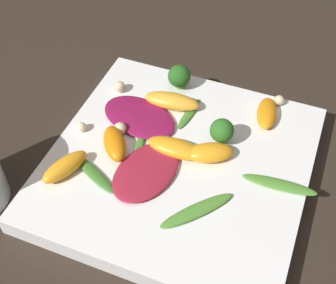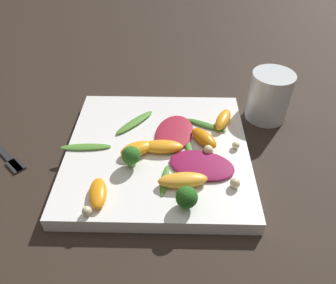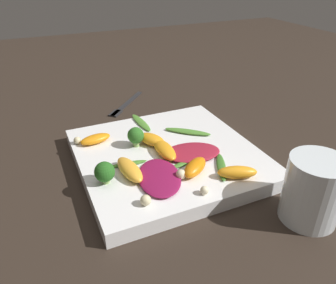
{
  "view_description": "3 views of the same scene",
  "coord_description": "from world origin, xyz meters",
  "views": [
    {
      "loc": [
        -0.34,
        -0.12,
        0.46
      ],
      "look_at": [
        0.01,
        0.02,
        0.04
      ],
      "focal_mm": 50.0,
      "sensor_mm": 36.0,
      "label": 1
    },
    {
      "loc": [
        0.41,
        0.03,
        0.4
      ],
      "look_at": [
        -0.0,
        0.02,
        0.04
      ],
      "focal_mm": 35.0,
      "sensor_mm": 36.0,
      "label": 2
    },
    {
      "loc": [
        0.2,
        0.45,
        0.33
      ],
      "look_at": [
        0.0,
        0.01,
        0.05
      ],
      "focal_mm": 35.0,
      "sensor_mm": 36.0,
      "label": 3
    }
  ],
  "objects": [
    {
      "name": "arugula_sprig_2",
      "position": [
        -0.01,
        0.05,
        0.03
      ],
      "size": [
        0.06,
        0.02,
        0.0
      ],
      "color": "#47842D",
      "rests_on": "plate"
    },
    {
      "name": "orange_segment_2",
      "position": [
        0.02,
        -0.03,
        0.03
      ],
      "size": [
        0.05,
        0.06,
        0.02
      ],
      "color": "orange",
      "rests_on": "plate"
    },
    {
      "name": "orange_segment_1",
      "position": [
        -0.07,
        0.12,
        0.03
      ],
      "size": [
        0.07,
        0.04,
        0.02
      ],
      "color": "orange",
      "rests_on": "plate"
    },
    {
      "name": "orange_segment_0",
      "position": [
        0.11,
        -0.08,
        0.03
      ],
      "size": [
        0.06,
        0.03,
        0.02
      ],
      "color": "orange",
      "rests_on": "plate"
    },
    {
      "name": "broccoli_floret_0",
      "position": [
        0.12,
        0.05,
        0.04
      ],
      "size": [
        0.03,
        0.03,
        0.04
      ],
      "color": "#84AD5B",
      "rests_on": "plate"
    },
    {
      "name": "orange_segment_5",
      "position": [
        0.08,
        0.04,
        0.03
      ],
      "size": [
        0.04,
        0.08,
        0.02
      ],
      "color": "#FCAD33",
      "rests_on": "plate"
    },
    {
      "name": "arugula_sprig_1",
      "position": [
        -0.06,
        0.09,
        0.03
      ],
      "size": [
        0.05,
        0.08,
        0.01
      ],
      "color": "#3D7528",
      "rests_on": "plate"
    },
    {
      "name": "macadamia_nut_2",
      "position": [
        0.0,
        0.13,
        0.03
      ],
      "size": [
        0.01,
        0.01,
        0.01
      ],
      "color": "beige",
      "rests_on": "plate"
    },
    {
      "name": "ground_plane",
      "position": [
        0.0,
        0.0,
        0.0
      ],
      "size": [
        2.4,
        2.4,
        0.0
      ],
      "primitive_type": "plane",
      "color": "#2D231C"
    },
    {
      "name": "radicchio_leaf_1",
      "position": [
        0.05,
        0.07,
        0.03
      ],
      "size": [
        0.09,
        0.12,
        0.01
      ],
      "color": "maroon",
      "rests_on": "plate"
    },
    {
      "name": "plate",
      "position": [
        0.0,
        0.0,
        0.01
      ],
      "size": [
        0.31,
        0.31,
        0.02
      ],
      "color": "white",
      "rests_on": "ground_plane"
    },
    {
      "name": "orange_segment_3",
      "position": [
        0.01,
        0.01,
        0.03
      ],
      "size": [
        0.03,
        0.07,
        0.02
      ],
      "color": "orange",
      "rests_on": "plate"
    },
    {
      "name": "macadamia_nut_3",
      "position": [
        0.01,
        0.08,
        0.03
      ],
      "size": [
        0.02,
        0.02,
        0.02
      ],
      "color": "beige",
      "rests_on": "plate"
    },
    {
      "name": "macadamia_nut_1",
      "position": [
        0.09,
        0.12,
        0.03
      ],
      "size": [
        0.02,
        0.02,
        0.02
      ],
      "color": "beige",
      "rests_on": "plate"
    },
    {
      "name": "radicchio_leaf_0",
      "position": [
        -0.03,
        0.03,
        0.03
      ],
      "size": [
        0.11,
        0.08,
        0.01
      ],
      "color": "maroon",
      "rests_on": "plate"
    },
    {
      "name": "orange_segment_4",
      "position": [
        -0.01,
        0.08,
        0.04
      ],
      "size": [
        0.06,
        0.05,
        0.02
      ],
      "color": "orange",
      "rests_on": "plate"
    },
    {
      "name": "arugula_sprig_0",
      "position": [
        0.08,
        0.01,
        0.03
      ],
      "size": [
        0.06,
        0.02,
        0.0
      ],
      "color": "#47842D",
      "rests_on": "plate"
    },
    {
      "name": "macadamia_nut_0",
      "position": [
        0.14,
        -0.09,
        0.03
      ],
      "size": [
        0.01,
        0.01,
        0.01
      ],
      "color": "beige",
      "rests_on": "plate"
    },
    {
      "name": "broccoli_floret_1",
      "position": [
        0.04,
        -0.04,
        0.05
      ],
      "size": [
        0.03,
        0.03,
        0.04
      ],
      "color": "#84AD5B",
      "rests_on": "plate"
    },
    {
      "name": "arugula_sprig_3",
      "position": [
        0.01,
        -0.12,
        0.03
      ],
      "size": [
        0.02,
        0.09,
        0.0
      ],
      "color": "#518E33",
      "rests_on": "plate"
    },
    {
      "name": "fork",
      "position": [
        -0.0,
        -0.27,
        0.0
      ],
      "size": [
        0.12,
        0.13,
        0.01
      ],
      "color": "#262628",
      "rests_on": "ground_plane"
    },
    {
      "name": "arugula_sprig_4",
      "position": [
        -0.06,
        -0.04,
        0.03
      ],
      "size": [
        0.08,
        0.07,
        0.01
      ],
      "color": "#518E33",
      "rests_on": "plate"
    },
    {
      "name": "drinking_glass",
      "position": [
        -0.12,
        0.21,
        0.05
      ],
      "size": [
        0.08,
        0.08,
        0.1
      ],
      "color": "white",
      "rests_on": "ground_plane"
    }
  ]
}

